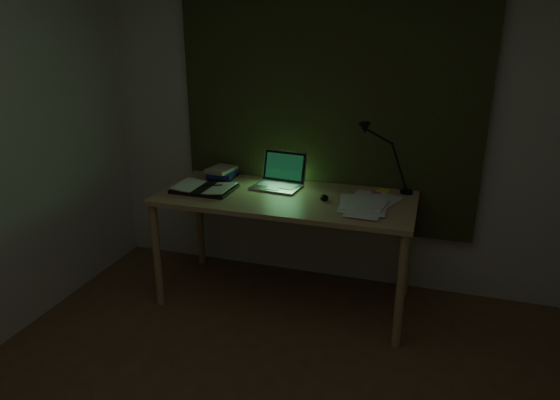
# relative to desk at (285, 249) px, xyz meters

# --- Properties ---
(wall_back) EXTENTS (3.50, 0.00, 2.50)m
(wall_back) POSITION_rel_desk_xyz_m (0.18, 0.47, 0.84)
(wall_back) COLOR silver
(wall_back) RESTS_ON ground
(curtain) EXTENTS (2.20, 0.06, 2.00)m
(curtain) POSITION_rel_desk_xyz_m (0.18, 0.43, 1.04)
(curtain) COLOR #2F3219
(curtain) RESTS_ON wall_back
(desk) EXTENTS (1.78, 0.78, 0.81)m
(desk) POSITION_rel_desk_xyz_m (0.00, 0.00, 0.00)
(desk) COLOR tan
(desk) RESTS_ON floor
(laptop) EXTENTS (0.38, 0.42, 0.24)m
(laptop) POSITION_rel_desk_xyz_m (-0.11, 0.14, 0.53)
(laptop) COLOR silver
(laptop) RESTS_ON desk
(open_textbook) EXTENTS (0.42, 0.31, 0.04)m
(open_textbook) POSITION_rel_desk_xyz_m (-0.59, -0.06, 0.42)
(open_textbook) COLOR white
(open_textbook) RESTS_ON desk
(book_stack) EXTENTS (0.19, 0.23, 0.09)m
(book_stack) POSITION_rel_desk_xyz_m (-0.58, 0.24, 0.45)
(book_stack) COLOR white
(book_stack) RESTS_ON desk
(loose_papers) EXTENTS (0.42, 0.43, 0.02)m
(loose_papers) POSITION_rel_desk_xyz_m (0.56, -0.02, 0.42)
(loose_papers) COLOR white
(loose_papers) RESTS_ON desk
(mouse) EXTENTS (0.08, 0.10, 0.03)m
(mouse) POSITION_rel_desk_xyz_m (0.28, 0.00, 0.42)
(mouse) COLOR black
(mouse) RESTS_ON desk
(sticky_yellow) EXTENTS (0.10, 0.10, 0.02)m
(sticky_yellow) POSITION_rel_desk_xyz_m (0.64, 0.27, 0.41)
(sticky_yellow) COLOR #FAFD35
(sticky_yellow) RESTS_ON desk
(sticky_pink) EXTENTS (0.08, 0.08, 0.01)m
(sticky_pink) POSITION_rel_desk_xyz_m (0.60, 0.23, 0.41)
(sticky_pink) COLOR #E6598C
(sticky_pink) RESTS_ON desk
(desk_lamp) EXTENTS (0.37, 0.32, 0.48)m
(desk_lamp) POSITION_rel_desk_xyz_m (0.80, 0.31, 0.65)
(desk_lamp) COLOR black
(desk_lamp) RESTS_ON desk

